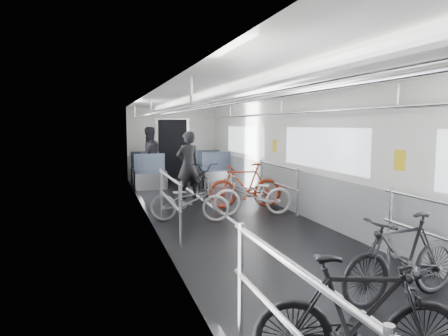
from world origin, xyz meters
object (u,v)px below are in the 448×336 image
Objects in this scene: bike_left_far at (189,201)px; bike_aisle at (202,180)px; bike_right_mid at (253,195)px; bike_right_far at (245,186)px; bike_left_mid at (358,317)px; person_standing at (188,165)px; person_seated at (149,156)px; bike_right_near at (402,258)px.

bike_aisle is at bearing -0.23° from bike_left_far.
bike_aisle is at bearing -157.76° from bike_right_mid.
bike_right_mid is 0.75m from bike_right_far.
person_standing reaches higher than bike_left_mid.
person_standing reaches higher than bike_aisle.
person_seated is (-0.14, 5.09, 0.49)m from bike_left_far.
bike_left_far is at bearing 74.07° from person_seated.
bike_aisle is (0.69, 7.20, 0.01)m from bike_left_mid.
bike_left_far is (-0.12, 4.99, -0.06)m from bike_left_mid.
bike_right_far is at bearing -179.94° from bike_right_mid.
bike_right_mid is 5.22m from person_seated.
bike_left_far is 1.35m from bike_right_mid.
person_standing reaches higher than bike_left_far.
bike_left_mid is at bearing 73.35° from person_standing.
bike_right_mid is (1.22, 5.10, -0.03)m from bike_left_mid.
bike_aisle is at bearing 148.99° from person_standing.
person_standing is at bearing 85.17° from person_seated.
person_standing is (-0.84, 6.37, 0.37)m from bike_right_near.
bike_right_mid is at bearing -65.44° from bike_left_far.
bike_aisle is (-0.53, 2.10, 0.04)m from bike_right_mid.
bike_right_far is 0.93× the size of bike_aisle.
bike_right_near is 0.88× the size of bike_aisle.
bike_right_near reaches higher than bike_aisle.
bike_aisle is 1.00× the size of person_seated.
person_standing is at bearing -150.76° from bike_right_mid.
bike_left_far is 2.40m from person_standing.
person_seated is at bearing 113.72° from bike_aisle.
bike_left_mid is at bearing -5.49° from bike_right_mid.
bike_right_near is at bearing 6.86° from bike_right_far.
bike_right_far is at bearing 93.01° from person_seated.
bike_right_near is (1.21, 0.93, 0.01)m from bike_left_mid.
bike_right_far is 4.54m from person_seated.
bike_right_mid is at bearing 174.40° from bike_right_near.
bike_right_near reaches higher than bike_left_mid.
person_standing is (-0.85, 2.20, 0.41)m from bike_right_mid.
person_seated reaches higher than bike_right_far.
bike_right_mid is at bearing 97.48° from person_standing.
bike_left_far is 0.98× the size of bike_right_near.
bike_right_near is 9.28m from person_seated.
bike_aisle is at bearing 179.32° from bike_right_near.
bike_right_mid reaches higher than bike_left_far.
person_seated is (-1.46, 9.15, 0.42)m from bike_right_near.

